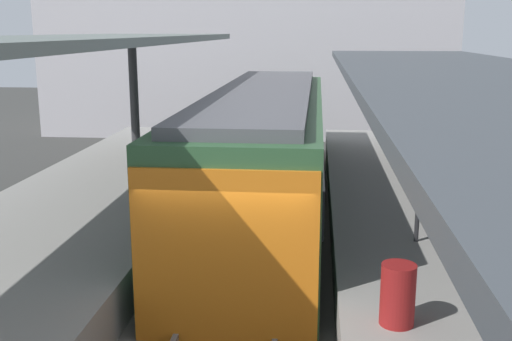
{
  "coord_description": "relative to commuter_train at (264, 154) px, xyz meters",
  "views": [
    {
      "loc": [
        1.25,
        -8.79,
        4.64
      ],
      "look_at": [
        -0.03,
        3.92,
        1.7
      ],
      "focal_mm": 42.83,
      "sensor_mm": 36.0,
      "label": 1
    }
  ],
  "objects": [
    {
      "name": "platform_right",
      "position": [
        3.8,
        -5.65,
        -1.23
      ],
      "size": [
        4.4,
        28.0,
        1.0
      ],
      "primitive_type": "cube",
      "color": "gray",
      "rests_on": "ground_plane"
    },
    {
      "name": "track_ballast",
      "position": [
        0.0,
        -5.65,
        -1.63
      ],
      "size": [
        3.2,
        28.0,
        0.2
      ],
      "primitive_type": "cube",
      "color": "#59544C",
      "rests_on": "ground_plane"
    },
    {
      "name": "platform_left",
      "position": [
        -3.8,
        -5.65,
        -1.23
      ],
      "size": [
        4.4,
        28.0,
        1.0
      ],
      "primitive_type": "cube",
      "color": "gray",
      "rests_on": "ground_plane"
    },
    {
      "name": "rail_far_side",
      "position": [
        0.72,
        -5.65,
        -1.46
      ],
      "size": [
        0.08,
        28.0,
        0.14
      ],
      "primitive_type": "cube",
      "color": "slate",
      "rests_on": "track_ballast"
    },
    {
      "name": "litter_bin",
      "position": [
        2.31,
        -7.17,
        -0.33
      ],
      "size": [
        0.44,
        0.44,
        0.8
      ],
      "primitive_type": "cylinder",
      "color": "maroon",
      "rests_on": "platform_right"
    },
    {
      "name": "platform_bench",
      "position": [
        4.6,
        -2.95,
        -0.26
      ],
      "size": [
        1.4,
        0.41,
        0.86
      ],
      "color": "black",
      "rests_on": "platform_right"
    },
    {
      "name": "canopy_left",
      "position": [
        -3.8,
        -4.25,
        2.67
      ],
      "size": [
        4.18,
        21.0,
        3.53
      ],
      "color": "#333335",
      "rests_on": "platform_left"
    },
    {
      "name": "platform_sign",
      "position": [
        3.05,
        -3.96,
        0.9
      ],
      "size": [
        0.9,
        0.08,
        2.21
      ],
      "color": "#262628",
      "rests_on": "platform_right"
    },
    {
      "name": "rail_near_side",
      "position": [
        -0.72,
        -5.65,
        -1.46
      ],
      "size": [
        0.08,
        28.0,
        0.14
      ],
      "primitive_type": "cube",
      "color": "slate",
      "rests_on": "track_ballast"
    },
    {
      "name": "ground_plane",
      "position": [
        0.0,
        -5.65,
        -1.73
      ],
      "size": [
        80.0,
        80.0,
        0.0
      ],
      "primitive_type": "plane",
      "color": "#383835"
    },
    {
      "name": "station_building_backdrop",
      "position": [
        -1.98,
        14.35,
        3.77
      ],
      "size": [
        18.0,
        6.0,
        11.0
      ],
      "primitive_type": "cube",
      "color": "#B7B2B7",
      "rests_on": "ground_plane"
    },
    {
      "name": "canopy_right",
      "position": [
        3.8,
        -4.25,
        2.14
      ],
      "size": [
        4.18,
        21.0,
        2.98
      ],
      "color": "#333335",
      "rests_on": "platform_right"
    },
    {
      "name": "commuter_train",
      "position": [
        0.0,
        0.0,
        0.0
      ],
      "size": [
        2.78,
        12.98,
        3.1
      ],
      "color": "#2D5633",
      "rests_on": "track_ballast"
    }
  ]
}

